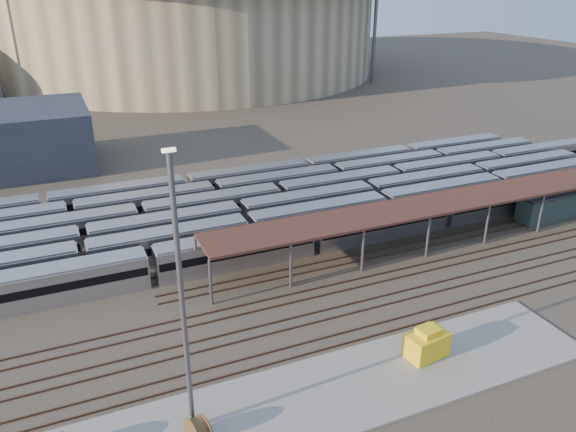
{
  "coord_description": "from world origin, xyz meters",
  "views": [
    {
      "loc": [
        -19.9,
        -45.48,
        30.4
      ],
      "look_at": [
        4.87,
        12.0,
        3.07
      ],
      "focal_mm": 35.0,
      "sensor_mm": 36.0,
      "label": 1
    }
  ],
  "objects_px": {
    "teal_boxcar": "(562,204)",
    "cable_reel_east": "(197,428)",
    "yard_light_pole": "(182,303)",
    "yellow_equipment": "(426,345)"
  },
  "relations": [
    {
      "from": "cable_reel_east",
      "to": "yard_light_pole",
      "type": "xyz_separation_m",
      "value": [
        -0.09,
        1.08,
        9.65
      ]
    },
    {
      "from": "cable_reel_east",
      "to": "teal_boxcar",
      "type": "bearing_deg",
      "value": 19.24
    },
    {
      "from": "yard_light_pole",
      "to": "yellow_equipment",
      "type": "relative_size",
      "value": 5.94
    },
    {
      "from": "yard_light_pole",
      "to": "yellow_equipment",
      "type": "bearing_deg",
      "value": 0.62
    },
    {
      "from": "yard_light_pole",
      "to": "yellow_equipment",
      "type": "height_order",
      "value": "yard_light_pole"
    },
    {
      "from": "yellow_equipment",
      "to": "yard_light_pole",
      "type": "bearing_deg",
      "value": 172.2
    },
    {
      "from": "teal_boxcar",
      "to": "cable_reel_east",
      "type": "distance_m",
      "value": 58.76
    },
    {
      "from": "yellow_equipment",
      "to": "cable_reel_east",
      "type": "bearing_deg",
      "value": 175.26
    },
    {
      "from": "teal_boxcar",
      "to": "cable_reel_east",
      "type": "xyz_separation_m",
      "value": [
        -55.48,
        -19.36,
        -0.55
      ]
    },
    {
      "from": "cable_reel_east",
      "to": "yellow_equipment",
      "type": "height_order",
      "value": "yellow_equipment"
    }
  ]
}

